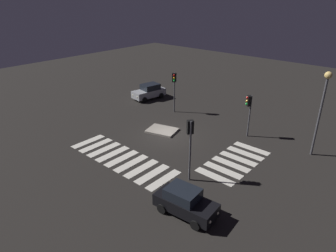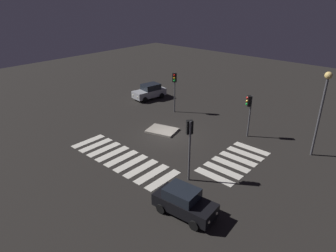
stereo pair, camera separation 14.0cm
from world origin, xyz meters
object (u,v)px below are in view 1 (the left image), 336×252
(traffic_island, at_px, (162,130))
(traffic_light_west, at_px, (174,83))
(street_lamp, at_px, (323,99))
(car_silver, at_px, (149,91))
(traffic_light_north, at_px, (249,106))
(car_black, at_px, (185,202))
(traffic_light_east, at_px, (190,136))

(traffic_island, distance_m, traffic_light_west, 6.17)
(traffic_island, xyz_separation_m, street_lamp, (12.37, 4.85, 4.75))
(car_silver, relative_size, traffic_light_north, 1.11)
(traffic_light_north, height_order, street_lamp, street_lamp)
(car_silver, bearing_deg, car_black, 59.97)
(traffic_light_east, bearing_deg, car_black, 160.89)
(traffic_island, height_order, car_black, car_black)
(traffic_light_west, bearing_deg, traffic_island, -7.51)
(car_silver, height_order, street_lamp, street_lamp)
(street_lamp, bearing_deg, traffic_island, -158.59)
(car_black, bearing_deg, car_silver, 135.31)
(street_lamp, bearing_deg, traffic_light_west, -179.11)
(traffic_island, height_order, traffic_light_east, traffic_light_east)
(traffic_light_north, distance_m, traffic_light_west, 9.01)
(car_silver, distance_m, street_lamp, 20.69)
(traffic_light_west, xyz_separation_m, traffic_light_east, (9.33, -9.34, 0.07))
(traffic_light_north, xyz_separation_m, traffic_light_east, (0.33, -9.12, 0.45))
(car_black, bearing_deg, traffic_island, 134.11)
(traffic_light_east, bearing_deg, traffic_island, 2.45)
(traffic_light_north, relative_size, traffic_light_east, 0.87)
(car_black, height_order, street_lamp, street_lamp)
(traffic_island, bearing_deg, car_silver, 141.76)
(car_silver, distance_m, traffic_light_west, 6.23)
(traffic_light_west, relative_size, traffic_light_east, 0.98)
(traffic_island, bearing_deg, traffic_light_west, 117.50)
(car_silver, relative_size, traffic_light_west, 0.98)
(car_black, height_order, traffic_light_north, traffic_light_north)
(traffic_island, bearing_deg, traffic_light_east, -34.27)
(car_silver, bearing_deg, traffic_light_west, 83.40)
(car_black, bearing_deg, street_lamp, 70.11)
(car_silver, height_order, traffic_light_north, traffic_light_north)
(traffic_island, relative_size, car_black, 0.80)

